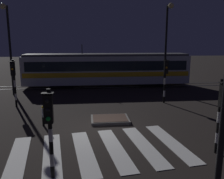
% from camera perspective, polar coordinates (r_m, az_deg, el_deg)
% --- Properties ---
extents(ground_plane, '(120.00, 120.00, 0.00)m').
position_cam_1_polar(ground_plane, '(12.60, -3.48, -9.44)').
color(ground_plane, black).
extents(rail_near, '(80.00, 0.12, 0.03)m').
position_cam_1_polar(rail_near, '(23.51, -4.72, 0.43)').
color(rail_near, '#59595E').
rests_on(rail_near, ground).
extents(rail_far, '(80.00, 0.12, 0.03)m').
position_cam_1_polar(rail_far, '(24.92, -4.79, 1.05)').
color(rail_far, '#59595E').
rests_on(rail_far, ground).
extents(crosswalk_zebra, '(7.71, 5.23, 0.02)m').
position_cam_1_polar(crosswalk_zebra, '(10.40, -2.87, -14.07)').
color(crosswalk_zebra, silver).
rests_on(crosswalk_zebra, ground).
extents(traffic_island, '(2.14, 1.59, 0.18)m').
position_cam_1_polar(traffic_island, '(13.87, -0.50, -7.06)').
color(traffic_island, slate).
rests_on(traffic_island, ground).
extents(traffic_light_kerb_mid_left, '(0.36, 0.42, 3.03)m').
position_cam_1_polar(traffic_light_kerb_mid_left, '(7.87, -14.59, -7.37)').
color(traffic_light_kerb_mid_left, black).
rests_on(traffic_light_kerb_mid_left, ground).
extents(traffic_light_corner_far_right, '(0.36, 0.42, 3.24)m').
position_cam_1_polar(traffic_light_corner_far_right, '(17.76, 12.51, 3.56)').
color(traffic_light_corner_far_right, black).
rests_on(traffic_light_corner_far_right, ground).
extents(traffic_light_corner_near_right, '(0.36, 0.42, 3.05)m').
position_cam_1_polar(traffic_light_corner_near_right, '(10.30, 24.45, -3.54)').
color(traffic_light_corner_near_right, black).
rests_on(traffic_light_corner_near_right, ground).
extents(traffic_light_corner_far_left, '(0.36, 0.42, 3.25)m').
position_cam_1_polar(traffic_light_corner_far_left, '(17.58, -22.22, 2.94)').
color(traffic_light_corner_far_left, black).
rests_on(traffic_light_corner_far_left, ground).
extents(street_lamp_trackside_right, '(0.44, 1.21, 7.49)m').
position_cam_1_polar(street_lamp_trackside_right, '(21.56, 12.89, 11.78)').
color(street_lamp_trackside_right, black).
rests_on(street_lamp_trackside_right, ground).
extents(street_lamp_trackside_left, '(0.44, 1.21, 7.28)m').
position_cam_1_polar(street_lamp_trackside_left, '(21.48, -23.28, 10.85)').
color(street_lamp_trackside_left, black).
rests_on(street_lamp_trackside_left, ground).
extents(tram, '(16.27, 2.58, 4.15)m').
position_cam_1_polar(tram, '(24.03, -1.20, 4.89)').
color(tram, silver).
rests_on(tram, ground).
extents(bollard_island_edge, '(0.12, 0.12, 1.11)m').
position_cam_1_polar(bollard_island_edge, '(13.42, -15.97, -6.04)').
color(bollard_island_edge, black).
rests_on(bollard_island_edge, ground).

